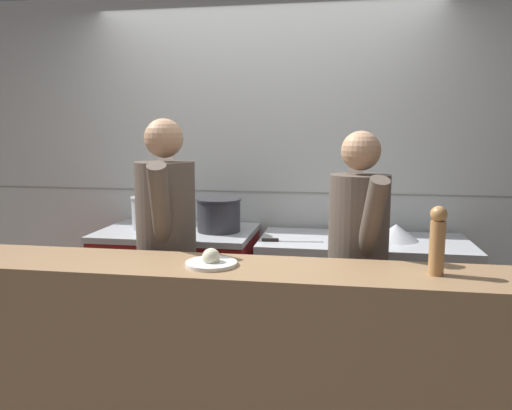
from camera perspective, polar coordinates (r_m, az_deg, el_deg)
The scene contains 12 objects.
wall_back_tiled at distance 3.76m, azimuth 1.03°, elevation 3.83°, with size 8.00×0.06×2.60m.
oven_range at distance 3.67m, azimuth -8.81°, elevation -9.80°, with size 1.07×0.71×0.91m.
prep_counter at distance 3.51m, azimuth 12.01°, elevation -11.06°, with size 1.38×0.65×0.89m.
pass_counter at distance 2.52m, azimuth -0.35°, elevation -17.92°, with size 2.99×0.45×0.98m.
stock_pot at distance 3.61m, azimuth -12.04°, elevation -0.77°, with size 0.27×0.27×0.23m.
sauce_pot at distance 3.45m, azimuth -4.28°, elevation -1.04°, with size 0.31×0.31×0.23m.
mixing_bowl_steel at distance 3.42m, azimuth 15.71°, elevation -3.00°, with size 0.29×0.29×0.11m.
chefs_knife at distance 3.26m, azimuth 3.53°, elevation -4.09°, with size 0.40×0.08×0.02m.
plated_dish_main at distance 2.37m, azimuth -5.14°, elevation -6.41°, with size 0.24×0.24×0.09m.
pepper_mill at distance 2.32m, azimuth 20.02°, elevation -3.68°, with size 0.07×0.07×0.31m.
chef_head_cook at distance 2.95m, azimuth -10.17°, elevation -4.84°, with size 0.41×0.73×1.67m.
chef_sous at distance 2.82m, azimuth 11.54°, elevation -6.32°, with size 0.40×0.70×1.61m.
Camera 1 is at (0.56, -2.42, 1.60)m, focal length 35.00 mm.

